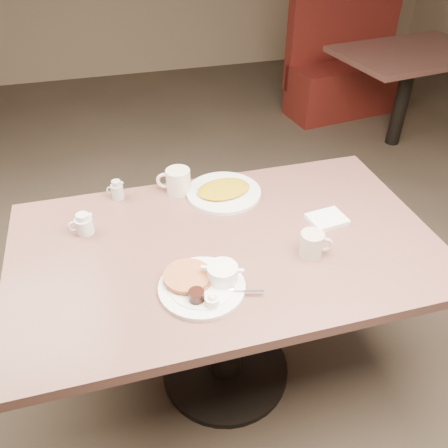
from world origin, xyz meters
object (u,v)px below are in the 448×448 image
object	(u,v)px
booth_back_right	(352,69)
creamer_left	(84,224)
main_plate	(204,282)
coffee_mug_near	(312,244)
coffee_mug_far	(177,181)
creamer_right	(117,190)
diner_table	(225,278)
hash_plate	(224,191)

from	to	relation	value
booth_back_right	creamer_left	bearing A→B (deg)	-136.22
main_plate	creamer_left	size ratio (longest dim) A/B	3.67
main_plate	coffee_mug_near	xyz separation A→B (m)	(0.39, 0.06, 0.02)
coffee_mug_far	creamer_right	size ratio (longest dim) A/B	1.88
main_plate	creamer_right	size ratio (longest dim) A/B	4.51
creamer_right	diner_table	bearing A→B (deg)	-48.82
main_plate	hash_plate	world-z (taller)	main_plate
hash_plate	booth_back_right	bearing A→B (deg)	50.15
main_plate	creamer_right	xyz separation A→B (m)	(-0.22, 0.58, 0.01)
diner_table	coffee_mug_near	bearing A→B (deg)	-27.23
coffee_mug_far	creamer_right	xyz separation A→B (m)	(-0.24, 0.02, -0.01)
main_plate	coffee_mug_near	size ratio (longest dim) A/B	2.95
coffee_mug_far	coffee_mug_near	bearing A→B (deg)	-54.35
hash_plate	booth_back_right	xyz separation A→B (m)	(1.76, 2.11, -0.35)
creamer_right	booth_back_right	size ratio (longest dim) A/B	0.06
diner_table	creamer_right	xyz separation A→B (m)	(-0.34, 0.39, 0.21)
coffee_mug_far	hash_plate	distance (m)	0.19
main_plate	creamer_left	xyz separation A→B (m)	(-0.35, 0.39, 0.01)
hash_plate	booth_back_right	size ratio (longest dim) A/B	0.24
coffee_mug_near	creamer_left	bearing A→B (deg)	155.92
hash_plate	diner_table	bearing A→B (deg)	-104.21
coffee_mug_near	coffee_mug_far	size ratio (longest dim) A/B	0.81
hash_plate	creamer_right	bearing A→B (deg)	168.28
coffee_mug_far	hash_plate	xyz separation A→B (m)	(0.18, -0.07, -0.04)
main_plate	booth_back_right	bearing A→B (deg)	53.01
coffee_mug_near	main_plate	bearing A→B (deg)	-171.90
coffee_mug_near	creamer_right	distance (m)	0.80
diner_table	coffee_mug_near	size ratio (longest dim) A/B	12.25
creamer_right	coffee_mug_far	bearing A→B (deg)	-4.05
creamer_right	booth_back_right	distance (m)	3.00
coffee_mug_far	creamer_right	bearing A→B (deg)	175.95
coffee_mug_near	creamer_right	bearing A→B (deg)	139.07
coffee_mug_near	creamer_right	size ratio (longest dim) A/B	1.53
creamer_left	booth_back_right	distance (m)	3.23
coffee_mug_near	hash_plate	size ratio (longest dim) A/B	0.35
diner_table	booth_back_right	xyz separation A→B (m)	(1.84, 2.42, -0.17)
coffee_mug_near	coffee_mug_far	distance (m)	0.63
main_plate	creamer_left	bearing A→B (deg)	132.26
diner_table	main_plate	distance (m)	0.30
coffee_mug_near	booth_back_right	xyz separation A→B (m)	(1.57, 2.55, -0.39)
diner_table	coffee_mug_near	xyz separation A→B (m)	(0.27, -0.14, 0.22)
creamer_left	main_plate	bearing A→B (deg)	-47.74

